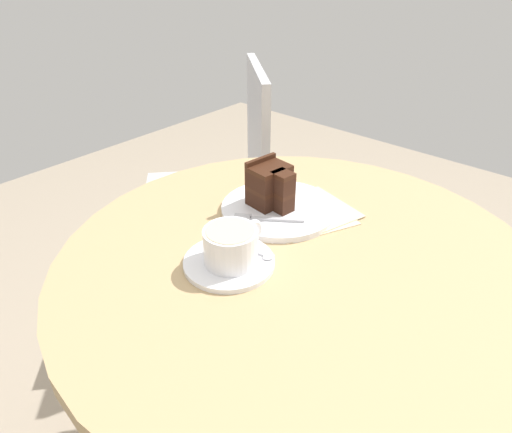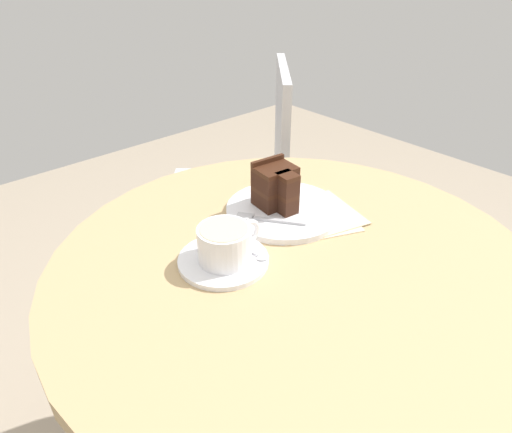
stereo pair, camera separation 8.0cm
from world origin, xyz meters
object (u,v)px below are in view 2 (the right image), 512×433
(cake_slice, at_px, (277,187))
(napkin, at_px, (313,215))
(teaspoon, at_px, (250,251))
(fork, at_px, (262,219))
(saucer, at_px, (223,260))
(coffee_cup, at_px, (226,243))
(cake_plate, at_px, (284,210))
(cafe_chair, at_px, (251,178))

(cake_slice, height_order, napkin, cake_slice)
(teaspoon, xyz_separation_m, fork, (0.08, 0.06, 0.00))
(saucer, xyz_separation_m, cake_slice, (0.18, 0.06, 0.05))
(coffee_cup, height_order, cake_slice, cake_slice)
(cake_slice, relative_size, fork, 0.79)
(teaspoon, height_order, cake_slice, cake_slice)
(cake_plate, bearing_deg, saucer, -166.07)
(cake_slice, bearing_deg, napkin, -60.12)
(cake_plate, relative_size, cake_slice, 2.47)
(fork, bearing_deg, cafe_chair, -75.10)
(saucer, xyz_separation_m, fork, (0.12, 0.04, 0.01))
(teaspoon, bearing_deg, cake_slice, 109.94)
(saucer, relative_size, cake_plate, 0.67)
(cake_slice, height_order, fork, cake_slice)
(cake_slice, bearing_deg, teaspoon, -150.23)
(napkin, bearing_deg, fork, 156.75)
(coffee_cup, xyz_separation_m, teaspoon, (0.04, -0.01, -0.03))
(teaspoon, height_order, fork, fork)
(coffee_cup, bearing_deg, teaspoon, -16.11)
(coffee_cup, relative_size, cafe_chair, 0.14)
(cake_plate, relative_size, cafe_chair, 0.26)
(napkin, bearing_deg, teaspoon, -175.02)
(teaspoon, relative_size, cafe_chair, 0.12)
(cake_plate, bearing_deg, teaspoon, -156.43)
(teaspoon, distance_m, cake_slice, 0.17)
(saucer, bearing_deg, napkin, -0.24)
(saucer, bearing_deg, cake_plate, 13.93)
(saucer, height_order, teaspoon, teaspoon)
(cake_plate, distance_m, cafe_chair, 0.58)
(cake_slice, bearing_deg, cafe_chair, 53.98)
(cake_slice, height_order, cafe_chair, cafe_chair)
(saucer, height_order, coffee_cup, coffee_cup)
(cake_slice, distance_m, cafe_chair, 0.58)
(coffee_cup, relative_size, napkin, 0.56)
(cake_plate, xyz_separation_m, napkin, (0.03, -0.05, -0.00))
(teaspoon, xyz_separation_m, cake_slice, (0.14, 0.08, 0.04))
(napkin, bearing_deg, cake_plate, 124.84)
(cake_slice, xyz_separation_m, fork, (-0.06, -0.02, -0.04))
(saucer, bearing_deg, cake_slice, 19.16)
(teaspoon, bearing_deg, cafe_chair, 128.61)
(fork, relative_size, napkin, 0.54)
(teaspoon, height_order, cafe_chair, cafe_chair)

